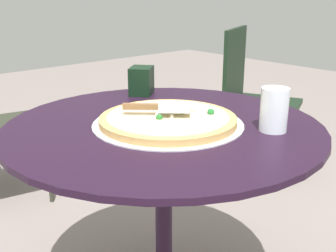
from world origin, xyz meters
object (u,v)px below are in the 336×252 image
Objects in this scene: pizza_server at (157,108)px; napkin_dispenser at (141,81)px; patio_table at (164,181)px; patio_chair_corner at (251,91)px; pizza_on_tray at (168,120)px; drinking_cup at (274,110)px.

napkin_dispenser is at bearing 58.67° from pizza_server.
napkin_dispenser is (0.19, 0.35, 0.25)m from patio_table.
patio_chair_corner is at bearing -24.63° from napkin_dispenser.
pizza_on_tray is 3.61× the size of drinking_cup.
drinking_cup is (0.21, -0.28, 0.01)m from pizza_server.
drinking_cup is at bearing -140.35° from patio_chair_corner.
pizza_on_tray is 0.32m from drinking_cup.
patio_table is at bearing 109.14° from pizza_on_tray.
patio_table is 0.21m from pizza_on_tray.
pizza_server is 0.20× the size of patio_chair_corner.
pizza_on_tray is 0.05m from pizza_server.
napkin_dispenser is 0.12× the size of patio_chair_corner.
patio_chair_corner is (1.08, 0.90, -0.28)m from drinking_cup.
pizza_server is (-0.02, 0.03, 0.04)m from pizza_on_tray.
pizza_server is 1.43× the size of drinking_cup.
drinking_cup reaches higher than pizza_on_tray.
pizza_server reaches higher than patio_table.
pizza_server is at bearing -160.63° from napkin_dispenser.
patio_chair_corner is (1.30, 0.62, -0.27)m from pizza_server.
drinking_cup is at bearing -128.28° from napkin_dispenser.
patio_chair_corner reaches higher than pizza_server.
patio_chair_corner is at bearing 39.65° from drinking_cup.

